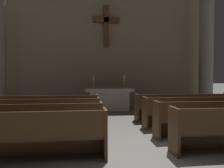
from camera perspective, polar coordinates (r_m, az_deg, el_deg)
ground_plane at (r=4.57m, az=7.30°, el=-18.10°), size 80.00×80.00×0.00m
pew_left_row_1 at (r=4.47m, az=-24.87°, el=-12.31°), size 3.49×0.50×0.95m
pew_left_row_2 at (r=5.47m, az=-21.34°, el=-9.61°), size 3.49×0.50×0.95m
pew_left_row_3 at (r=6.50m, az=-18.95°, el=-7.73°), size 3.49×0.50×0.95m
pew_left_row_4 at (r=7.54m, az=-17.23°, el=-6.36°), size 3.49×0.50×0.95m
pew_right_row_2 at (r=6.33m, az=26.71°, el=-8.10°), size 3.49×0.50×0.95m
pew_right_row_3 at (r=7.24m, az=21.97°, el=-6.77°), size 3.49×0.50×0.95m
pew_right_row_4 at (r=8.19m, az=18.32°, el=-5.71°), size 3.49×0.50×0.95m
column_right_third at (r=12.09m, az=23.51°, el=10.53°), size 1.04×1.04×6.94m
altar at (r=10.01m, az=-0.78°, el=-3.88°), size 2.20×0.90×1.01m
candlestick_left at (r=9.92m, az=-4.81°, el=-0.09°), size 0.16×0.16×0.60m
candlestick_right at (r=10.06m, az=3.19°, el=-0.05°), size 0.16×0.16×0.60m
apse_with_cross at (r=11.81m, az=-1.66°, el=12.80°), size 11.03×0.51×7.53m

